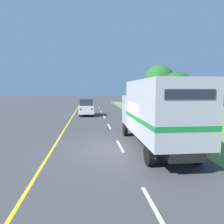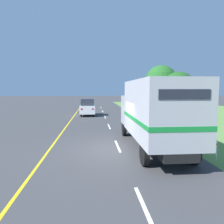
{
  "view_description": "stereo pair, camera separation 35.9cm",
  "coord_description": "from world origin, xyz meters",
  "px_view_note": "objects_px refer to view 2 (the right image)",
  "views": [
    {
      "loc": [
        -1.71,
        -11.41,
        3.18
      ],
      "look_at": [
        0.3,
        7.74,
        1.2
      ],
      "focal_mm": 35.0,
      "sensor_mm": 36.0,
      "label": 1
    },
    {
      "loc": [
        -1.36,
        -11.44,
        3.18
      ],
      "look_at": [
        0.3,
        7.74,
        1.2
      ],
      "focal_mm": 35.0,
      "sensor_mm": 36.0,
      "label": 2
    }
  ],
  "objects_px": {
    "roadside_tree_near": "(178,88)",
    "roadside_tree_far": "(165,88)",
    "highway_sign": "(179,103)",
    "delineator_post": "(216,149)",
    "roadside_tree_mid": "(161,81)",
    "lead_car_white": "(88,107)",
    "horse_trailer_truck": "(154,112)"
  },
  "relations": [
    {
      "from": "lead_car_white",
      "to": "roadside_tree_far",
      "type": "distance_m",
      "value": 17.38
    },
    {
      "from": "lead_car_white",
      "to": "delineator_post",
      "type": "xyz_separation_m",
      "value": [
        6.17,
        -17.76,
        -0.52
      ]
    },
    {
      "from": "roadside_tree_near",
      "to": "delineator_post",
      "type": "bearing_deg",
      "value": -105.54
    },
    {
      "from": "delineator_post",
      "to": "roadside_tree_mid",
      "type": "bearing_deg",
      "value": 78.67
    },
    {
      "from": "roadside_tree_near",
      "to": "roadside_tree_mid",
      "type": "height_order",
      "value": "roadside_tree_mid"
    },
    {
      "from": "roadside_tree_near",
      "to": "roadside_tree_far",
      "type": "distance_m",
      "value": 13.96
    },
    {
      "from": "roadside_tree_near",
      "to": "roadside_tree_mid",
      "type": "distance_m",
      "value": 7.59
    },
    {
      "from": "horse_trailer_truck",
      "to": "roadside_tree_near",
      "type": "relative_size",
      "value": 1.55
    },
    {
      "from": "delineator_post",
      "to": "horse_trailer_truck",
      "type": "bearing_deg",
      "value": 138.38
    },
    {
      "from": "lead_car_white",
      "to": "roadside_tree_far",
      "type": "bearing_deg",
      "value": 39.51
    },
    {
      "from": "highway_sign",
      "to": "delineator_post",
      "type": "xyz_separation_m",
      "value": [
        -2.76,
        -11.28,
        -1.4
      ]
    },
    {
      "from": "lead_car_white",
      "to": "roadside_tree_near",
      "type": "distance_m",
      "value": 10.96
    },
    {
      "from": "highway_sign",
      "to": "roadside_tree_far",
      "type": "relative_size",
      "value": 0.63
    },
    {
      "from": "roadside_tree_near",
      "to": "roadside_tree_far",
      "type": "height_order",
      "value": "roadside_tree_near"
    },
    {
      "from": "horse_trailer_truck",
      "to": "lead_car_white",
      "type": "height_order",
      "value": "horse_trailer_truck"
    },
    {
      "from": "horse_trailer_truck",
      "to": "roadside_tree_mid",
      "type": "bearing_deg",
      "value": 71.68
    },
    {
      "from": "delineator_post",
      "to": "roadside_tree_near",
      "type": "bearing_deg",
      "value": 74.46
    },
    {
      "from": "roadside_tree_mid",
      "to": "roadside_tree_far",
      "type": "distance_m",
      "value": 6.74
    },
    {
      "from": "highway_sign",
      "to": "roadside_tree_far",
      "type": "height_order",
      "value": "roadside_tree_far"
    },
    {
      "from": "roadside_tree_near",
      "to": "roadside_tree_mid",
      "type": "relative_size",
      "value": 0.77
    },
    {
      "from": "roadside_tree_far",
      "to": "roadside_tree_mid",
      "type": "bearing_deg",
      "value": -112.92
    },
    {
      "from": "horse_trailer_truck",
      "to": "highway_sign",
      "type": "bearing_deg",
      "value": 61.42
    },
    {
      "from": "horse_trailer_truck",
      "to": "roadside_tree_far",
      "type": "bearing_deg",
      "value": 70.6
    },
    {
      "from": "roadside_tree_mid",
      "to": "roadside_tree_far",
      "type": "xyz_separation_m",
      "value": [
        2.59,
        6.14,
        -1.02
      ]
    },
    {
      "from": "roadside_tree_near",
      "to": "roadside_tree_far",
      "type": "relative_size",
      "value": 1.08
    },
    {
      "from": "roadside_tree_far",
      "to": "lead_car_white",
      "type": "bearing_deg",
      "value": -140.49
    },
    {
      "from": "delineator_post",
      "to": "roadside_tree_far",
      "type": "bearing_deg",
      "value": 76.07
    },
    {
      "from": "highway_sign",
      "to": "roadside_tree_far",
      "type": "xyz_separation_m",
      "value": [
        4.36,
        17.43,
        1.49
      ]
    },
    {
      "from": "highway_sign",
      "to": "roadside_tree_near",
      "type": "relative_size",
      "value": 0.58
    },
    {
      "from": "highway_sign",
      "to": "delineator_post",
      "type": "bearing_deg",
      "value": -103.77
    },
    {
      "from": "roadside_tree_near",
      "to": "highway_sign",
      "type": "bearing_deg",
      "value": -110.65
    },
    {
      "from": "roadside_tree_mid",
      "to": "delineator_post",
      "type": "bearing_deg",
      "value": -101.33
    }
  ]
}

